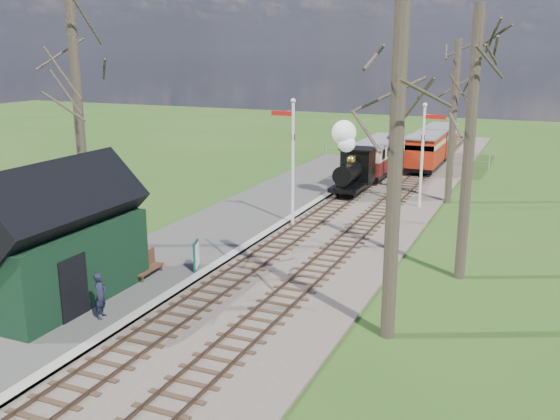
{
  "coord_description": "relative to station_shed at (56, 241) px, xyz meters",
  "views": [
    {
      "loc": [
        10.4,
        -11.2,
        8.46
      ],
      "look_at": [
        -0.1,
        13.06,
        1.6
      ],
      "focal_mm": 40.0,
      "sensor_mm": 36.0,
      "label": 1
    }
  ],
  "objects": [
    {
      "name": "ground",
      "position": [
        4.3,
        -4.0,
        -2.27
      ],
      "size": [
        140.0,
        140.0,
        0.0
      ],
      "primitive_type": "plane",
      "color": "#274D18",
      "rests_on": "ground"
    },
    {
      "name": "distant_hills",
      "position": [
        5.7,
        60.38,
        -18.47
      ],
      "size": [
        114.4,
        48.0,
        22.02
      ],
      "color": "#385B23",
      "rests_on": "ground"
    },
    {
      "name": "ballast_bed",
      "position": [
        5.6,
        18.0,
        -2.22
      ],
      "size": [
        8.0,
        60.0,
        0.1
      ],
      "primitive_type": "cube",
      "color": "brown",
      "rests_on": "ground"
    },
    {
      "name": "track_near",
      "position": [
        4.3,
        18.0,
        -2.17
      ],
      "size": [
        1.6,
        60.0,
        0.15
      ],
      "color": "brown",
      "rests_on": "ground"
    },
    {
      "name": "track_far",
      "position": [
        6.9,
        18.0,
        -2.17
      ],
      "size": [
        1.6,
        60.0,
        0.15
      ],
      "color": "brown",
      "rests_on": "ground"
    },
    {
      "name": "platform",
      "position": [
        0.8,
        10.0,
        -2.17
      ],
      "size": [
        5.0,
        44.0,
        0.2
      ],
      "primitive_type": "cube",
      "color": "#474442",
      "rests_on": "ground"
    },
    {
      "name": "coping_strip",
      "position": [
        3.1,
        10.0,
        -2.16
      ],
      "size": [
        0.4,
        44.0,
        0.21
      ],
      "primitive_type": "cube",
      "color": "#B2AD9E",
      "rests_on": "ground"
    },
    {
      "name": "station_shed",
      "position": [
        0.0,
        0.0,
        0.0
      ],
      "size": [
        3.25,
        6.3,
        4.78
      ],
      "color": "black",
      "rests_on": "platform"
    },
    {
      "name": "semaphore_near",
      "position": [
        3.53,
        12.0,
        1.35
      ],
      "size": [
        1.22,
        0.24,
        6.22
      ],
      "color": "silver",
      "rests_on": "ground"
    },
    {
      "name": "semaphore_far",
      "position": [
        8.67,
        18.0,
        1.08
      ],
      "size": [
        1.22,
        0.24,
        5.72
      ],
      "color": "silver",
      "rests_on": "ground"
    },
    {
      "name": "bare_trees",
      "position": [
        5.63,
        6.1,
        2.94
      ],
      "size": [
        15.51,
        22.39,
        12.0
      ],
      "color": "#382D23",
      "rests_on": "ground"
    },
    {
      "name": "fence_line",
      "position": [
        4.6,
        32.0,
        -1.72
      ],
      "size": [
        12.6,
        0.08,
        1.0
      ],
      "color": "slate",
      "rests_on": "ground"
    },
    {
      "name": "locomotive",
      "position": [
        4.29,
        19.44,
        -0.23
      ],
      "size": [
        1.77,
        4.12,
        4.41
      ],
      "color": "black",
      "rests_on": "ground"
    },
    {
      "name": "coach",
      "position": [
        4.3,
        25.51,
        -0.77
      ],
      "size": [
        2.06,
        7.06,
        2.17
      ],
      "color": "black",
      "rests_on": "ground"
    },
    {
      "name": "red_carriage_a",
      "position": [
        6.9,
        28.52,
        -0.78
      ],
      "size": [
        2.04,
        5.06,
        2.15
      ],
      "color": "black",
      "rests_on": "ground"
    },
    {
      "name": "red_carriage_b",
      "position": [
        6.9,
        34.02,
        -0.78
      ],
      "size": [
        2.04,
        5.06,
        2.15
      ],
      "color": "black",
      "rests_on": "ground"
    },
    {
      "name": "sign_board",
      "position": [
        2.72,
        4.38,
        -1.5
      ],
      "size": [
        0.34,
        0.75,
        1.13
      ],
      "color": "#0E4435",
      "rests_on": "platform"
    },
    {
      "name": "bench",
      "position": [
        1.32,
        3.03,
        -1.65
      ],
      "size": [
        0.52,
        1.56,
        0.88
      ],
      "color": "#4E2E1C",
      "rests_on": "platform"
    },
    {
      "name": "person",
      "position": [
        2.26,
        -0.67,
        -1.33
      ],
      "size": [
        0.48,
        0.61,
        1.48
      ],
      "primitive_type": "imported",
      "rotation": [
        0.0,
        0.0,
        1.82
      ],
      "color": "#1B1D30",
      "rests_on": "platform"
    }
  ]
}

